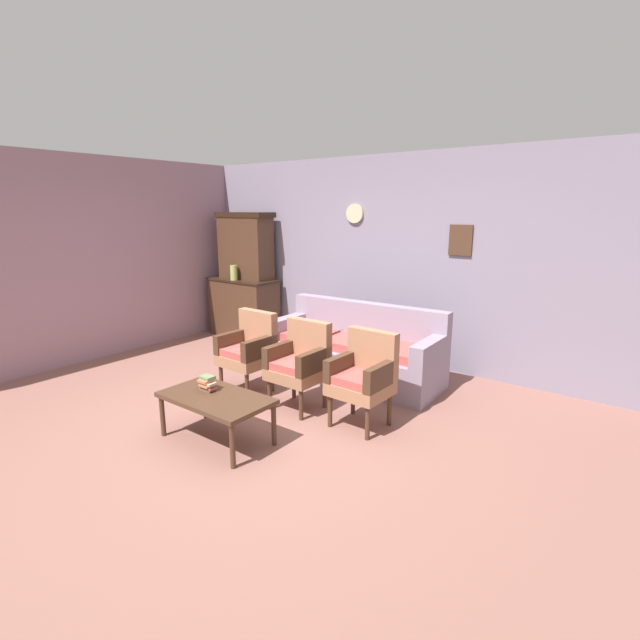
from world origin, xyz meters
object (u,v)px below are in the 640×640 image
Objects in this scene: armchair_by_doorway at (363,375)px; book_stack_on_table at (207,383)px; floral_couch at (355,353)px; side_cabinet at (244,307)px; vase_on_cabinet at (234,273)px; armchair_row_middle at (300,361)px; armchair_near_cabinet at (249,348)px; coffee_table at (216,401)px.

book_stack_on_table is at bearing -134.97° from armchair_by_doorway.
floral_couch is 1.25m from armchair_by_doorway.
side_cabinet reaches higher than floral_couch.
vase_on_cabinet is 3.61m from armchair_by_doorway.
armchair_near_cabinet is at bearing 179.40° from armchair_row_middle.
vase_on_cabinet reaches higher than floral_couch.
side_cabinet is 3.59m from coffee_table.
book_stack_on_table is (-1.01, -1.01, -0.01)m from armchair_by_doorway.
armchair_by_doorway is at bearing 45.03° from book_stack_on_table.
vase_on_cabinet is at bearing 156.54° from armchair_by_doorway.
vase_on_cabinet reaches higher than book_stack_on_table.
side_cabinet reaches higher than armchair_near_cabinet.
vase_on_cabinet is at bearing 149.98° from armchair_row_middle.
side_cabinet is 1.28× the size of armchair_by_doorway.
side_cabinet is at bearing 146.91° from armchair_row_middle.
armchair_by_doorway reaches higher than book_stack_on_table.
book_stack_on_table reaches higher than coffee_table.
coffee_table is at bearing -45.68° from vase_on_cabinet.
coffee_table is (-0.12, -1.01, -0.12)m from armchair_row_middle.
armchair_near_cabinet is at bearing -125.81° from floral_couch.
vase_on_cabinet is at bearing -91.30° from side_cabinet.
armchair_by_doorway is (1.48, 0.04, 0.00)m from armchair_near_cabinet.
side_cabinet is 2.61m from floral_couch.
armchair_row_middle is (2.53, -1.65, 0.03)m from side_cabinet.
armchair_row_middle is 1.02m from coffee_table.
floral_couch is at bearing 82.15° from book_stack_on_table.
armchair_near_cabinet is at bearing -42.59° from side_cabinet.
book_stack_on_table is at bearing -64.37° from armchair_near_cabinet.
armchair_row_middle is at bearing -0.60° from armchair_near_cabinet.
armchair_row_middle is at bearing -176.31° from armchair_by_doorway.
side_cabinet is 1.16× the size of coffee_table.
floral_couch is 2.35× the size of armchair_near_cabinet.
vase_on_cabinet is at bearing 140.85° from armchair_near_cabinet.
vase_on_cabinet is 0.26× the size of armchair_row_middle.
armchair_row_middle is at bearing 83.16° from coffee_table.
vase_on_cabinet reaches higher than armchair_near_cabinet.
armchair_row_middle is 0.90× the size of coffee_table.
armchair_near_cabinet is at bearing 115.63° from book_stack_on_table.
vase_on_cabinet is 2.37m from armchair_near_cabinet.
armchair_near_cabinet reaches higher than coffee_table.
floral_couch is (2.53, -0.61, -0.14)m from side_cabinet.
side_cabinet reaches higher than armchair_by_doorway.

